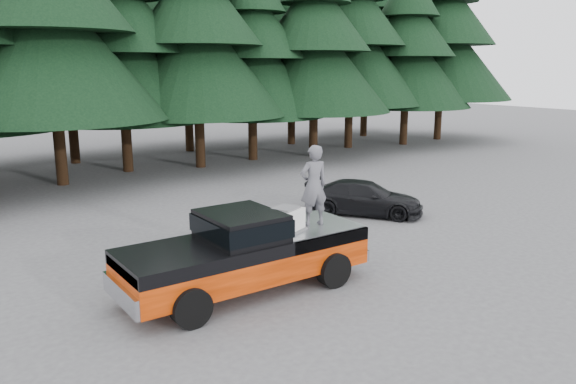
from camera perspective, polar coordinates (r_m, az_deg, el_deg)
ground at (r=14.05m, az=-3.38°, el=-8.81°), size 120.00×120.00×0.00m
pickup_truck at (r=13.13m, az=-4.35°, el=-7.30°), size 6.00×2.04×1.33m
truck_cab at (r=12.78m, az=-4.80°, el=-3.34°), size 1.66×1.90×0.59m
air_compressor at (r=13.19m, az=-0.23°, el=-2.94°), size 0.96×0.89×0.52m
man_on_bed at (r=13.59m, az=2.61°, el=0.67°), size 0.79×0.58×1.98m
parked_car at (r=20.00m, az=7.79°, el=-0.59°), size 3.79×4.23×1.18m
treeline at (r=29.37m, az=-21.65°, el=16.89°), size 60.15×16.05×17.50m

